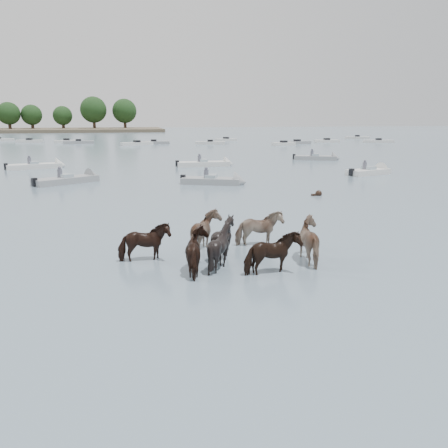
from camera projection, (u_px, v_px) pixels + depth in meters
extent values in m
plane|color=slate|center=(252.00, 277.00, 14.30)|extent=(400.00, 400.00, 0.00)
imported|color=black|center=(144.00, 244.00, 15.79)|extent=(1.89, 0.96, 1.55)
imported|color=#8E7260|center=(207.00, 233.00, 17.07)|extent=(1.51, 1.73, 1.65)
imported|color=black|center=(223.00, 239.00, 16.30)|extent=(1.70, 1.58, 1.61)
imported|color=#927263|center=(259.00, 230.00, 17.71)|extent=(1.87, 0.86, 1.57)
imported|color=black|center=(200.00, 253.00, 14.70)|extent=(1.76, 1.90, 1.58)
imported|color=black|center=(220.00, 248.00, 15.11)|extent=(1.80, 1.68, 1.65)
imported|color=black|center=(272.00, 255.00, 14.49)|extent=(1.98, 1.16, 1.57)
imported|color=tan|center=(315.00, 242.00, 15.81)|extent=(1.93, 2.07, 1.69)
sphere|color=black|center=(319.00, 194.00, 29.11)|extent=(0.44, 0.44, 0.44)
cube|color=black|center=(315.00, 195.00, 29.08)|extent=(0.50, 0.22, 0.18)
cube|color=gray|center=(66.00, 181.00, 34.37)|extent=(4.96, 4.05, 0.55)
cone|color=gray|center=(94.00, 178.00, 36.09)|extent=(1.64, 1.83, 1.60)
cube|color=#99ADB7|center=(66.00, 176.00, 34.28)|extent=(1.29, 1.38, 0.35)
cube|color=black|center=(34.00, 182.00, 32.61)|extent=(0.49, 0.49, 0.60)
cylinder|color=#595966|center=(60.00, 174.00, 34.15)|extent=(0.36, 0.36, 0.70)
sphere|color=#595966|center=(59.00, 168.00, 34.04)|extent=(0.24, 0.24, 0.24)
cube|color=gray|center=(211.00, 181.00, 34.03)|extent=(4.75, 3.23, 0.55)
cone|color=gray|center=(240.00, 182.00, 33.64)|extent=(1.45, 1.82, 1.60)
cube|color=#99ADB7|center=(211.00, 177.00, 33.95)|extent=(1.17, 1.34, 0.35)
cube|color=black|center=(183.00, 179.00, 34.39)|extent=(0.46, 0.46, 0.60)
cylinder|color=#595966|center=(206.00, 174.00, 33.82)|extent=(0.36, 0.36, 0.70)
sphere|color=#595966|center=(206.00, 168.00, 33.71)|extent=(0.24, 0.24, 0.24)
cube|color=silver|center=(203.00, 164.00, 46.17)|extent=(5.44, 1.71, 0.55)
cone|color=silver|center=(229.00, 164.00, 46.70)|extent=(0.93, 1.62, 1.60)
cube|color=#99ADB7|center=(203.00, 161.00, 46.09)|extent=(0.82, 1.14, 0.35)
cube|color=black|center=(177.00, 163.00, 45.61)|extent=(0.36, 0.36, 0.60)
cylinder|color=#595966|center=(199.00, 159.00, 45.96)|extent=(0.36, 0.36, 0.70)
sphere|color=#595966|center=(199.00, 155.00, 45.85)|extent=(0.24, 0.24, 0.24)
cube|color=silver|center=(368.00, 172.00, 39.52)|extent=(4.44, 2.80, 0.55)
cone|color=silver|center=(384.00, 171.00, 40.54)|extent=(1.35, 1.80, 1.60)
cube|color=#99ADB7|center=(369.00, 168.00, 39.43)|extent=(1.11, 1.31, 0.35)
cube|color=black|center=(352.00, 172.00, 38.45)|extent=(0.44, 0.44, 0.60)
cylinder|color=#595966|center=(365.00, 166.00, 39.30)|extent=(0.36, 0.36, 0.70)
sphere|color=#595966|center=(365.00, 161.00, 39.20)|extent=(0.24, 0.24, 0.24)
cube|color=gray|center=(315.00, 158.00, 52.99)|extent=(5.17, 3.22, 0.55)
cone|color=gray|center=(336.00, 158.00, 52.67)|extent=(1.40, 1.81, 1.60)
cube|color=#99ADB7|center=(315.00, 155.00, 52.91)|extent=(1.14, 1.33, 0.35)
cube|color=black|center=(294.00, 157.00, 53.28)|extent=(0.45, 0.45, 0.60)
cylinder|color=#595966|center=(312.00, 153.00, 52.77)|extent=(0.36, 0.36, 0.70)
sphere|color=#595966|center=(312.00, 150.00, 52.67)|extent=(0.24, 0.24, 0.24)
cube|color=silver|center=(34.00, 167.00, 44.03)|extent=(5.29, 2.89, 0.55)
cone|color=silver|center=(61.00, 165.00, 45.19)|extent=(1.29, 1.78, 1.60)
cube|color=#99ADB7|center=(34.00, 163.00, 43.95)|extent=(1.07, 1.29, 0.35)
cube|color=black|center=(6.00, 166.00, 42.83)|extent=(0.43, 0.43, 0.60)
cylinder|color=#595966|center=(29.00, 161.00, 43.81)|extent=(0.36, 0.36, 0.70)
sphere|color=#595966|center=(29.00, 156.00, 43.71)|extent=(0.24, 0.24, 0.24)
cube|color=silver|center=(30.00, 141.00, 87.92)|extent=(5.17, 2.12, 0.60)
cube|color=black|center=(29.00, 139.00, 87.83)|extent=(1.12, 1.12, 0.50)
cube|color=silver|center=(67.00, 142.00, 87.12)|extent=(4.69, 2.85, 0.60)
cube|color=black|center=(66.00, 140.00, 87.03)|extent=(1.27, 1.27, 0.50)
cube|color=gray|center=(79.00, 142.00, 84.46)|extent=(5.62, 1.83, 0.60)
cube|color=black|center=(78.00, 140.00, 84.37)|extent=(1.06, 1.06, 0.50)
cube|color=silver|center=(137.00, 144.00, 80.13)|extent=(5.93, 3.58, 0.60)
cube|color=black|center=(137.00, 142.00, 80.04)|extent=(1.30, 1.30, 0.50)
cube|color=gray|center=(154.00, 143.00, 83.23)|extent=(5.97, 2.32, 0.60)
cube|color=black|center=(154.00, 141.00, 83.14)|extent=(1.13, 1.13, 0.50)
cube|color=silver|center=(210.00, 143.00, 82.19)|extent=(5.60, 2.79, 0.60)
cube|color=black|center=(210.00, 141.00, 82.11)|extent=(1.22, 1.22, 0.50)
cube|color=silver|center=(226.00, 140.00, 92.88)|extent=(4.67, 2.28, 0.60)
cube|color=black|center=(226.00, 138.00, 92.79)|extent=(1.16, 1.16, 0.50)
cube|color=silver|center=(284.00, 144.00, 79.31)|extent=(4.40, 2.35, 0.60)
cube|color=black|center=(284.00, 142.00, 79.22)|extent=(1.19, 1.19, 0.50)
cube|color=gray|center=(297.00, 143.00, 83.47)|extent=(5.53, 2.54, 0.60)
cube|color=black|center=(297.00, 141.00, 83.38)|extent=(1.18, 1.18, 0.50)
cube|color=silver|center=(327.00, 141.00, 88.23)|extent=(4.87, 1.53, 0.60)
cube|color=black|center=(327.00, 139.00, 88.14)|extent=(1.01, 1.01, 0.50)
cube|color=silver|center=(378.00, 141.00, 87.70)|extent=(5.90, 3.09, 0.60)
cube|color=black|center=(378.00, 140.00, 87.61)|extent=(1.25, 1.25, 0.50)
cube|color=silver|center=(357.00, 138.00, 102.75)|extent=(5.52, 3.47, 0.60)
cube|color=black|center=(357.00, 136.00, 102.66)|extent=(1.31, 1.31, 0.50)
cylinder|color=#382619|center=(10.00, 127.00, 148.67)|extent=(1.00, 1.00, 3.32)
sphere|color=black|center=(9.00, 113.00, 147.65)|extent=(7.38, 7.38, 7.38)
cylinder|color=#382619|center=(33.00, 127.00, 151.82)|extent=(1.00, 1.00, 3.07)
sphere|color=black|center=(32.00, 115.00, 150.88)|extent=(6.81, 6.81, 6.81)
cylinder|color=#382619|center=(63.00, 127.00, 155.44)|extent=(1.00, 1.00, 2.94)
sphere|color=black|center=(63.00, 116.00, 154.54)|extent=(6.52, 6.52, 6.52)
cylinder|color=#382619|center=(94.00, 125.00, 156.90)|extent=(1.00, 1.00, 4.05)
sphere|color=black|center=(93.00, 110.00, 155.65)|extent=(9.00, 9.00, 9.00)
cylinder|color=#382619|center=(125.00, 125.00, 160.93)|extent=(1.00, 1.00, 3.84)
sphere|color=black|center=(124.00, 111.00, 159.75)|extent=(8.53, 8.53, 8.53)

